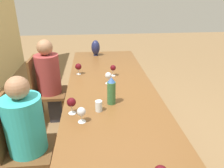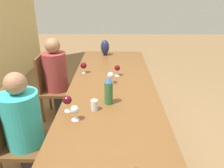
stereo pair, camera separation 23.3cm
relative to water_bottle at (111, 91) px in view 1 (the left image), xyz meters
name	(u,v)px [view 1 (the left image)]	position (x,y,z in m)	size (l,w,h in m)	color
ground_plane	(111,144)	(0.31, -0.03, -0.90)	(14.00, 14.00, 0.00)	olive
dining_table	(111,94)	(0.31, -0.03, -0.19)	(3.15, 0.99, 0.76)	brown
water_bottle	(111,91)	(0.00, 0.00, 0.00)	(0.08, 0.08, 0.28)	#336638
water_tumbler	(99,106)	(-0.13, 0.13, -0.08)	(0.06, 0.06, 0.10)	silver
vase	(96,48)	(1.66, 0.11, 0.00)	(0.14, 0.14, 0.25)	#1E234C
wine_glass_1	(108,76)	(0.49, -0.01, -0.04)	(0.08, 0.08, 0.14)	silver
wine_glass_3	(81,112)	(-0.30, 0.28, -0.04)	(0.07, 0.07, 0.14)	silver
wine_glass_4	(71,103)	(-0.15, 0.37, -0.02)	(0.08, 0.08, 0.16)	silver
wine_glass_5	(78,67)	(0.82, 0.35, -0.03)	(0.08, 0.08, 0.15)	silver
wine_glass_6	(113,68)	(0.73, -0.09, -0.03)	(0.07, 0.07, 0.14)	silver
chair_near	(20,144)	(-0.21, 0.86, -0.40)	(0.44, 0.44, 0.95)	brown
chair_far	(44,89)	(0.99, 0.86, -0.40)	(0.44, 0.44, 0.95)	brown
person_near	(28,133)	(-0.21, 0.77, -0.28)	(0.34, 0.34, 1.16)	#2D2D38
person_far	(50,79)	(0.99, 0.77, -0.26)	(0.32, 0.32, 1.19)	#2D2D38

